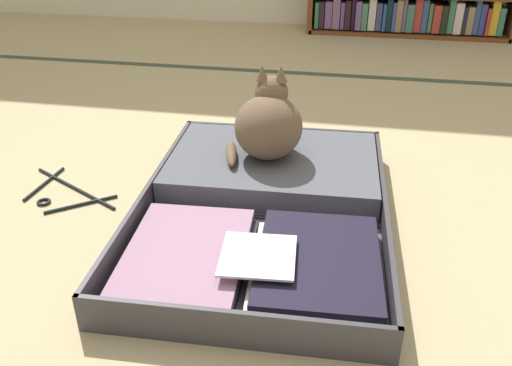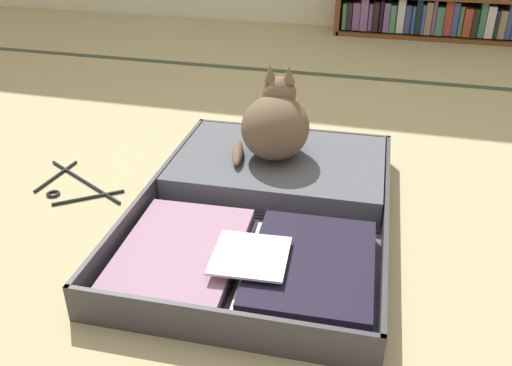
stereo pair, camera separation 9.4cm
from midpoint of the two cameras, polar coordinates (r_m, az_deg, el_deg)
name	(u,v)px [view 2 (the right image)]	position (r m, az deg, el deg)	size (l,w,h in m)	color
ground_plane	(295,229)	(1.50, 5.93, -4.86)	(10.00, 10.00, 0.00)	tan
tatami_border	(349,77)	(2.73, 10.77, 10.91)	(4.80, 0.05, 0.00)	#394634
open_suitcase	(269,200)	(1.54, 3.17, -1.86)	(0.69, 0.96, 0.10)	#39383E
black_cat	(276,125)	(1.64, 3.72, 6.10)	(0.24, 0.23, 0.27)	brown
clothes_hanger	(74,185)	(1.77, -17.10, -0.27)	(0.34, 0.27, 0.01)	black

